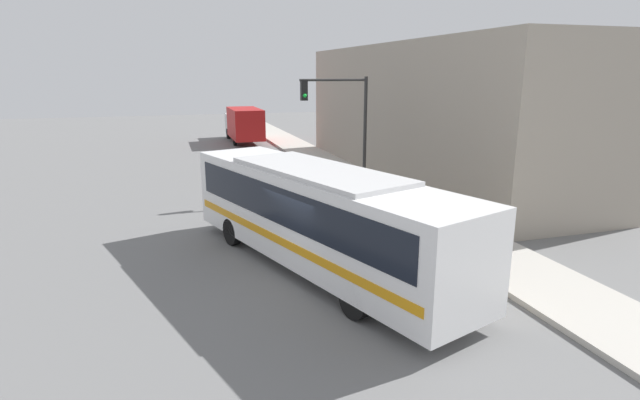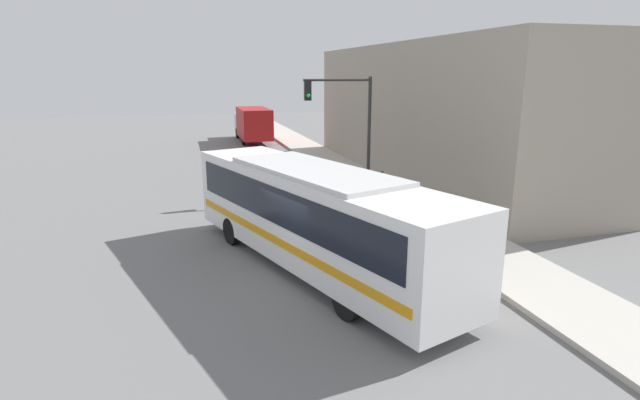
{
  "view_description": "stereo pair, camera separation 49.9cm",
  "coord_description": "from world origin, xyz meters",
  "px_view_note": "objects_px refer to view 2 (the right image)",
  "views": [
    {
      "loc": [
        -3.8,
        -12.81,
        5.76
      ],
      "look_at": [
        1.27,
        3.69,
        1.33
      ],
      "focal_mm": 28.0,
      "sensor_mm": 36.0,
      "label": 1
    },
    {
      "loc": [
        -3.32,
        -12.95,
        5.76
      ],
      "look_at": [
        1.27,
        3.69,
        1.33
      ],
      "focal_mm": 28.0,
      "sensor_mm": 36.0,
      "label": 2
    }
  ],
  "objects_px": {
    "city_bus": "(314,212)",
    "fire_hydrant": "(399,203)",
    "parking_meter": "(382,181)",
    "delivery_truck": "(253,123)",
    "traffic_light_pole": "(347,114)"
  },
  "relations": [
    {
      "from": "delivery_truck",
      "to": "fire_hydrant",
      "type": "xyz_separation_m",
      "value": [
        2.63,
        -24.31,
        -1.04
      ]
    },
    {
      "from": "fire_hydrant",
      "to": "traffic_light_pole",
      "type": "distance_m",
      "value": 5.33
    },
    {
      "from": "fire_hydrant",
      "to": "parking_meter",
      "type": "height_order",
      "value": "parking_meter"
    },
    {
      "from": "delivery_truck",
      "to": "parking_meter",
      "type": "height_order",
      "value": "delivery_truck"
    },
    {
      "from": "fire_hydrant",
      "to": "traffic_light_pole",
      "type": "xyz_separation_m",
      "value": [
        -0.96,
        4.05,
        3.34
      ]
    },
    {
      "from": "city_bus",
      "to": "traffic_light_pole",
      "type": "bearing_deg",
      "value": 47.12
    },
    {
      "from": "city_bus",
      "to": "traffic_light_pole",
      "type": "relative_size",
      "value": 2.11
    },
    {
      "from": "city_bus",
      "to": "fire_hydrant",
      "type": "xyz_separation_m",
      "value": [
        4.83,
        4.6,
        -1.25
      ]
    },
    {
      "from": "city_bus",
      "to": "parking_meter",
      "type": "distance_m",
      "value": 8.16
    },
    {
      "from": "fire_hydrant",
      "to": "city_bus",
      "type": "bearing_deg",
      "value": -136.4
    },
    {
      "from": "fire_hydrant",
      "to": "parking_meter",
      "type": "bearing_deg",
      "value": 90.0
    },
    {
      "from": "delivery_truck",
      "to": "parking_meter",
      "type": "relative_size",
      "value": 5.65
    },
    {
      "from": "fire_hydrant",
      "to": "delivery_truck",
      "type": "bearing_deg",
      "value": 96.17
    },
    {
      "from": "fire_hydrant",
      "to": "parking_meter",
      "type": "distance_m",
      "value": 2.01
    },
    {
      "from": "delivery_truck",
      "to": "fire_hydrant",
      "type": "height_order",
      "value": "delivery_truck"
    }
  ]
}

